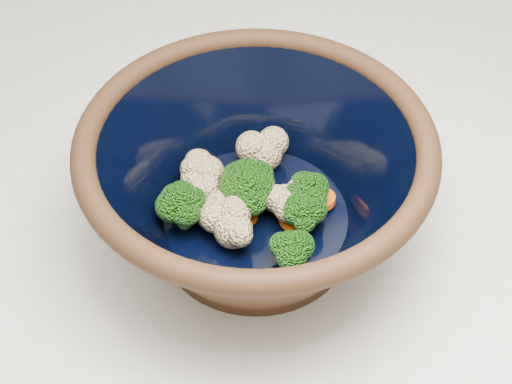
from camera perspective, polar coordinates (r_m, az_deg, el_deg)
mixing_bowl at (r=0.61m, az=-0.00°, el=0.79°), size 0.35×0.35×0.13m
vegetable_pile at (r=0.63m, az=-0.42°, el=-0.20°), size 0.16×0.15×0.06m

